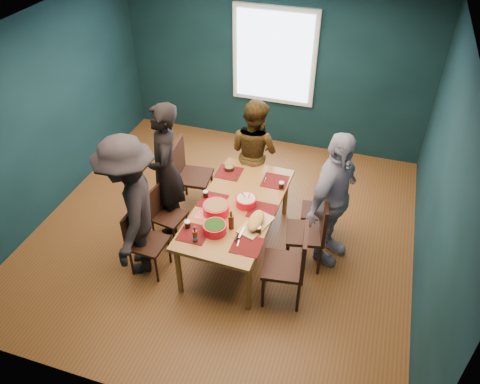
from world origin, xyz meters
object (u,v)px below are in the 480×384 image
Objects in this scene: dining_table at (237,210)px; bowl_dumpling at (246,201)px; chair_right_far at (322,207)px; person_right at (333,200)px; chair_right_near at (293,261)px; chair_right_mid at (314,228)px; chair_left_mid at (164,210)px; bowl_salad at (216,208)px; cutting_board at (256,222)px; person_near_left at (131,208)px; bowl_herbs at (215,228)px; chair_left_near at (142,236)px; person_back at (254,152)px; person_far_left at (166,170)px; chair_left_far at (187,170)px.

bowl_dumpling reaches higher than dining_table.
chair_right_far is 0.46× the size of person_right.
bowl_dumpling is at bearing 131.47° from chair_right_near.
chair_right_near is 0.98m from bowl_dumpling.
chair_right_far is (0.98, 0.60, -0.18)m from dining_table.
chair_right_mid is at bearing -100.33° from chair_right_far.
chair_left_mid reaches higher than dining_table.
bowl_salad is 0.52m from cutting_board.
person_near_left is at bearing -156.91° from chair_right_far.
chair_right_mid reaches higher than bowl_herbs.
chair_left_near reaches higher than chair_right_far.
chair_right_far is 2.60× the size of bowl_salad.
chair_left_mid is (-0.98, -0.08, -0.18)m from dining_table.
chair_right_mid is at bearing 160.83° from person_right.
person_right is (0.28, 0.82, 0.30)m from chair_right_near.
bowl_dumpling is at bearing 125.39° from person_back.
person_far_left reaches higher than bowl_salad.
chair_right_far is 3.22× the size of bowl_dumpling.
bowl_dumpling is (-1.01, -0.19, -0.11)m from person_right.
bowl_herbs is at bearing -130.90° from cutting_board.
person_back is at bearing 63.81° from chair_left_mid.
person_back reaches higher than cutting_board.
chair_left_mid is 0.93× the size of chair_left_near.
chair_right_mid is (0.95, 0.05, -0.08)m from dining_table.
chair_right_mid reaches higher than bowl_salad.
person_far_left is (-1.97, 0.12, 0.35)m from chair_right_mid.
chair_left_near is at bearing 133.64° from person_right.
cutting_board is at bearing -39.06° from dining_table.
chair_right_far is 1.08m from bowl_dumpling.
person_right is at bearing 91.47° from person_near_left.
person_right is 6.66× the size of bowl_herbs.
chair_right_near is 1.69× the size of cutting_board.
bowl_herbs is (-1.05, -0.58, 0.21)m from chair_right_mid.
bowl_dumpling reaches higher than chair_left_near.
person_near_left is at bearing 85.61° from person_back.
chair_left_far is at bearing 98.00° from chair_left_mid.
dining_table is 1.08× the size of person_right.
person_far_left is at bearing -175.83° from chair_right_far.
dining_table is 1.20m from chair_left_near.
chair_right_near reaches higher than chair_left_near.
chair_left_far is at bearing 125.95° from bowl_herbs.
bowl_herbs is at bearing 76.06° from person_near_left.
person_near_left is (-0.96, -1.78, 0.14)m from person_back.
bowl_salad is 0.39m from bowl_dumpling.
chair_right_mid reaches higher than chair_right_far.
dining_table is at bearing 35.51° from chair_left_near.
person_back is 1.66m from bowl_herbs.
chair_right_mid is at bearing 12.86° from chair_left_mid.
person_near_left reaches higher than chair_left_near.
chair_left_near is 0.93m from person_far_left.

